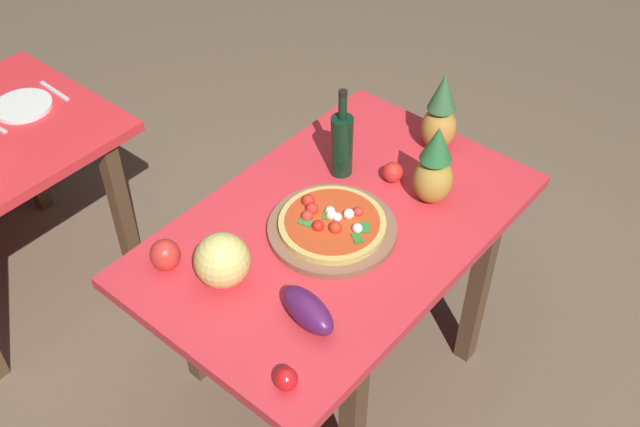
{
  "coord_description": "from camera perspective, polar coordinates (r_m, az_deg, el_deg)",
  "views": [
    {
      "loc": [
        -1.36,
        -1.07,
        2.41
      ],
      "look_at": [
        -0.04,
        0.04,
        0.79
      ],
      "focal_mm": 42.37,
      "sensor_mm": 36.0,
      "label": 1
    }
  ],
  "objects": [
    {
      "name": "ground_plane",
      "position": [
        2.97,
        1.05,
        -11.19
      ],
      "size": [
        10.0,
        10.0,
        0.0
      ],
      "primitive_type": "plane",
      "color": "brown"
    },
    {
      "name": "pineapple_right",
      "position": [
        2.43,
        8.63,
        3.39
      ],
      "size": [
        0.13,
        0.13,
        0.29
      ],
      "color": "#B38A36",
      "rests_on": "display_table"
    },
    {
      "name": "knife_utensil",
      "position": [
        3.15,
        -19.44,
        8.73
      ],
      "size": [
        0.02,
        0.18,
        0.01
      ],
      "primitive_type": "cube",
      "rotation": [
        0.0,
        0.0,
        -0.04
      ],
      "color": "silver",
      "rests_on": "background_table"
    },
    {
      "name": "melon",
      "position": [
        2.19,
        -7.4,
        -3.53
      ],
      "size": [
        0.17,
        0.17,
        0.17
      ],
      "primitive_type": "sphere",
      "color": "#E2D06D",
      "rests_on": "display_table"
    },
    {
      "name": "wine_bottle",
      "position": [
        2.52,
        1.65,
        5.31
      ],
      "size": [
        0.08,
        0.08,
        0.33
      ],
      "color": "black",
      "rests_on": "display_table"
    },
    {
      "name": "pizza_board",
      "position": [
        2.37,
        0.93,
        -1.2
      ],
      "size": [
        0.41,
        0.41,
        0.02
      ],
      "primitive_type": "cylinder",
      "color": "brown",
      "rests_on": "display_table"
    },
    {
      "name": "pineapple_left",
      "position": [
        2.65,
        9.07,
        7.29
      ],
      "size": [
        0.12,
        0.12,
        0.3
      ],
      "color": "#B58234",
      "rests_on": "display_table"
    },
    {
      "name": "tomato_at_corner",
      "position": [
        2.55,
        5.52,
        3.12
      ],
      "size": [
        0.07,
        0.07,
        0.07
      ],
      "primitive_type": "sphere",
      "color": "red",
      "rests_on": "display_table"
    },
    {
      "name": "bell_pepper",
      "position": [
        2.29,
        -11.61,
        -3.09
      ],
      "size": [
        0.09,
        0.09,
        0.1
      ],
      "primitive_type": "ellipsoid",
      "color": "red",
      "rests_on": "display_table"
    },
    {
      "name": "display_table",
      "position": [
        2.47,
        1.25,
        -2.32
      ],
      "size": [
        1.3,
        0.82,
        0.74
      ],
      "color": "#513823",
      "rests_on": "ground_plane"
    },
    {
      "name": "pizza",
      "position": [
        2.35,
        0.88,
        -0.67
      ],
      "size": [
        0.34,
        0.34,
        0.06
      ],
      "color": "tan",
      "rests_on": "pizza_board"
    },
    {
      "name": "tomato_by_bottle",
      "position": [
        1.98,
        -2.58,
        -12.39
      ],
      "size": [
        0.06,
        0.06,
        0.06
      ],
      "primitive_type": "sphere",
      "color": "red",
      "rests_on": "display_table"
    },
    {
      "name": "dinner_plate",
      "position": [
        3.1,
        -21.52,
        7.57
      ],
      "size": [
        0.22,
        0.22,
        0.02
      ],
      "primitive_type": "cylinder",
      "color": "white",
      "rests_on": "background_table"
    },
    {
      "name": "eggplant",
      "position": [
        2.1,
        -0.93,
        -7.31
      ],
      "size": [
        0.13,
        0.21,
        0.09
      ],
      "primitive_type": "ellipsoid",
      "rotation": [
        0.0,
        0.0,
        1.37
      ],
      "color": "#4E1A4F",
      "rests_on": "display_table"
    }
  ]
}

